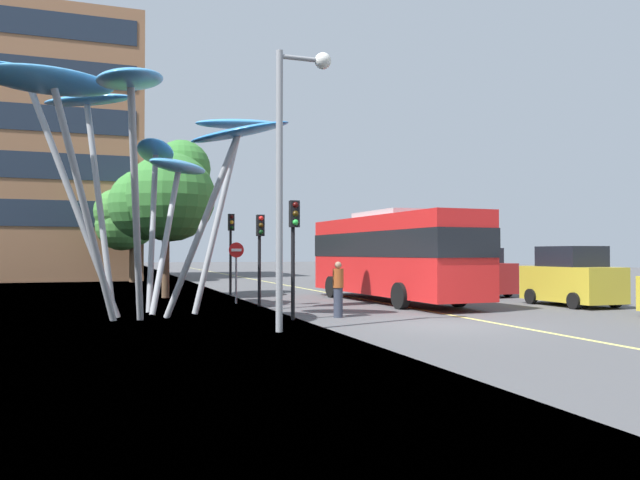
# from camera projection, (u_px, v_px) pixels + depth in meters

# --- Properties ---
(ground) EXTENTS (120.00, 240.00, 0.10)m
(ground) POSITION_uv_depth(u_px,v_px,m) (424.00, 328.00, 17.04)
(ground) COLOR #4C4C4F
(red_bus) EXTENTS (3.11, 10.87, 3.73)m
(red_bus) POSITION_uv_depth(u_px,v_px,m) (391.00, 252.00, 25.32)
(red_bus) COLOR red
(red_bus) RESTS_ON ground
(leaf_sculpture) EXTENTS (10.21, 10.10, 7.93)m
(leaf_sculpture) POSITION_uv_depth(u_px,v_px,m) (133.00, 128.00, 19.24)
(leaf_sculpture) COLOR #9EA0A5
(leaf_sculpture) RESTS_ON ground
(traffic_light_kerb_near) EXTENTS (0.28, 0.42, 3.59)m
(traffic_light_kerb_near) POSITION_uv_depth(u_px,v_px,m) (294.00, 233.00, 18.55)
(traffic_light_kerb_near) COLOR black
(traffic_light_kerb_near) RESTS_ON ground
(traffic_light_kerb_far) EXTENTS (0.28, 0.42, 3.45)m
(traffic_light_kerb_far) POSITION_uv_depth(u_px,v_px,m) (260.00, 240.00, 23.21)
(traffic_light_kerb_far) COLOR black
(traffic_light_kerb_far) RESTS_ON ground
(traffic_light_island_mid) EXTENTS (0.28, 0.42, 3.88)m
(traffic_light_island_mid) POSITION_uv_depth(u_px,v_px,m) (231.00, 236.00, 29.59)
(traffic_light_island_mid) COLOR black
(traffic_light_island_mid) RESTS_ON ground
(car_parked_mid) EXTENTS (2.04, 3.84, 2.27)m
(car_parked_mid) POSITION_uv_depth(u_px,v_px,m) (571.00, 278.00, 23.52)
(car_parked_mid) COLOR gold
(car_parked_mid) RESTS_ON ground
(car_parked_far) EXTENTS (1.92, 4.46, 2.24)m
(car_parked_far) POSITION_uv_depth(u_px,v_px,m) (474.00, 273.00, 29.34)
(car_parked_far) COLOR maroon
(car_parked_far) RESTS_ON ground
(car_side_street) EXTENTS (2.00, 4.33, 2.10)m
(car_side_street) POSITION_uv_depth(u_px,v_px,m) (411.00, 271.00, 35.56)
(car_side_street) COLOR #2D5138
(car_side_street) RESTS_ON ground
(car_far_side) EXTENTS (1.99, 3.99, 2.25)m
(car_far_side) POSITION_uv_depth(u_px,v_px,m) (353.00, 267.00, 42.45)
(car_far_side) COLOR black
(car_far_side) RESTS_ON ground
(street_lamp) EXTENTS (1.49, 0.44, 7.30)m
(street_lamp) POSITION_uv_depth(u_px,v_px,m) (292.00, 150.00, 15.93)
(street_lamp) COLOR gray
(street_lamp) RESTS_ON ground
(tree_pavement_near) EXTENTS (4.66, 4.91, 7.33)m
(tree_pavement_near) POSITION_uv_depth(u_px,v_px,m) (164.00, 194.00, 27.69)
(tree_pavement_near) COLOR brown
(tree_pavement_near) RESTS_ON ground
(tree_pavement_far) EXTENTS (5.12, 4.98, 7.05)m
(tree_pavement_far) POSITION_uv_depth(u_px,v_px,m) (131.00, 216.00, 42.40)
(tree_pavement_far) COLOR brown
(tree_pavement_far) RESTS_ON ground
(pedestrian) EXTENTS (0.34, 0.34, 1.74)m
(pedestrian) POSITION_uv_depth(u_px,v_px,m) (338.00, 289.00, 19.26)
(pedestrian) COLOR #2D3342
(pedestrian) RESTS_ON ground
(no_entry_sign) EXTENTS (0.60, 0.12, 2.43)m
(no_entry_sign) POSITION_uv_depth(u_px,v_px,m) (236.00, 263.00, 24.39)
(no_entry_sign) COLOR gray
(no_entry_sign) RESTS_ON ground
(backdrop_building) EXTENTS (18.68, 13.97, 19.63)m
(backdrop_building) POSITION_uv_depth(u_px,v_px,m) (15.00, 153.00, 48.07)
(backdrop_building) COLOR #8E6042
(backdrop_building) RESTS_ON ground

